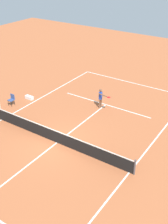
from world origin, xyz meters
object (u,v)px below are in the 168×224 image
(player_serving, at_px, (101,97))
(tennis_ball, at_px, (87,120))
(courtside_chair_mid, at_px, (12,99))
(equipment_bag, at_px, (29,97))

(player_serving, bearing_deg, tennis_ball, 11.50)
(player_serving, relative_size, tennis_ball, 24.88)
(tennis_ball, relative_size, courtside_chair_mid, 0.07)
(courtside_chair_mid, xyz_separation_m, equipment_bag, (-0.45, -1.61, -0.38))
(tennis_ball, height_order, courtside_chair_mid, courtside_chair_mid)
(courtside_chair_mid, relative_size, equipment_bag, 1.25)
(tennis_ball, bearing_deg, courtside_chair_mid, 12.07)
(tennis_ball, xyz_separation_m, equipment_bag, (6.19, -0.19, 0.12))
(player_serving, distance_m, tennis_ball, 2.50)
(player_serving, height_order, tennis_ball, player_serving)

